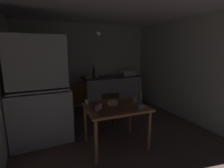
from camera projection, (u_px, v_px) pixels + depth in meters
name	position (u px, v px, depth m)	size (l,w,h in m)	color
ground_plane	(111.00, 130.00, 3.71)	(4.90, 4.90, 0.00)	brown
wall_back	(86.00, 66.00, 5.14)	(4.00, 0.10, 2.50)	beige
wall_right	(183.00, 70.00, 4.27)	(0.10, 3.79, 2.50)	beige
ceiling_slab	(111.00, 7.00, 3.19)	(4.00, 3.79, 0.10)	silver
hutch_cabinet	(40.00, 95.00, 3.07)	(1.09, 0.55, 2.00)	#AFB0AD
counter_cabinet	(112.00, 91.00, 5.26)	(1.82, 0.64, 0.93)	#AFB0AD
sink_basin	(127.00, 73.00, 5.38)	(0.44, 0.34, 0.15)	white
hand_pump	(94.00, 72.00, 4.94)	(0.05, 0.27, 0.39)	#232328
mixing_bowl_counter	(89.00, 77.00, 4.81)	(0.20, 0.20, 0.08)	beige
stoneware_crock	(96.00, 75.00, 4.92)	(0.11, 0.11, 0.13)	beige
dining_table	(116.00, 111.00, 2.98)	(1.11, 0.89, 0.77)	brown
chair_far_side	(109.00, 110.00, 3.66)	(0.43, 0.43, 0.86)	#3B2615
chair_by_counter	(78.00, 100.00, 4.22)	(0.45, 0.45, 0.98)	#402A0F
serving_bowl_wide	(141.00, 107.00, 2.85)	(0.11, 0.11, 0.05)	#ADD1C1
soup_bowl_small	(113.00, 103.00, 3.06)	(0.20, 0.20, 0.05)	beige
mug_tall	(97.00, 108.00, 2.74)	(0.07, 0.07, 0.08)	tan
mug_dark	(100.00, 106.00, 2.85)	(0.06, 0.06, 0.07)	white
teacup_cream	(87.00, 102.00, 3.06)	(0.07, 0.07, 0.08)	#ADD1C1
teacup_mint	(135.00, 101.00, 3.14)	(0.07, 0.07, 0.07)	beige
glass_bottle	(140.00, 98.00, 3.00)	(0.07, 0.07, 0.30)	olive
table_knife	(125.00, 108.00, 2.85)	(0.19, 0.02, 0.01)	silver
teaspoon_near_bowl	(129.00, 104.00, 3.04)	(0.16, 0.02, 0.01)	beige
pendant_bulb	(99.00, 33.00, 3.41)	(0.08, 0.08, 0.08)	#F9EFCC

